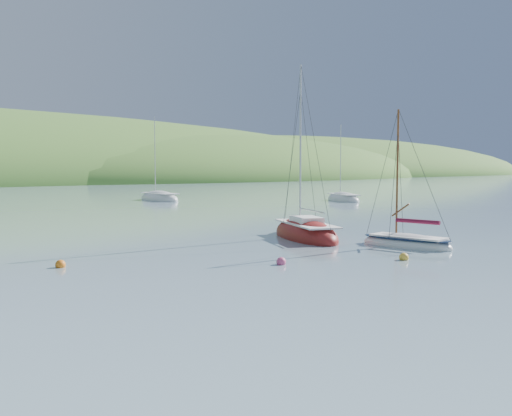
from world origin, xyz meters
TOP-DOWN VIEW (x-y plane):
  - ground at (0.00, 0.00)m, footprint 700.00×700.00m
  - daysailer_white at (5.91, 3.86)m, footprint 2.76×5.71m
  - sloop_red at (4.07, 10.26)m, footprint 5.72×8.62m
  - distant_sloop_b at (16.91, 51.79)m, footprint 3.19×8.65m
  - distant_sloop_d at (35.36, 35.45)m, footprint 5.48×8.19m
  - mooring_buoys at (-4.43, 4.85)m, footprint 14.34×9.06m

SIDE VIEW (x-z plane):
  - ground at x=0.00m, z-range 0.00..0.00m
  - mooring_buoys at x=-4.43m, z-range -0.12..0.36m
  - distant_sloop_d at x=35.36m, z-range -5.33..5.71m
  - distant_sloop_b at x=16.91m, z-range -5.93..6.33m
  - daysailer_white at x=5.91m, z-range -4.01..4.41m
  - sloop_red at x=4.07m, z-range -5.82..6.27m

